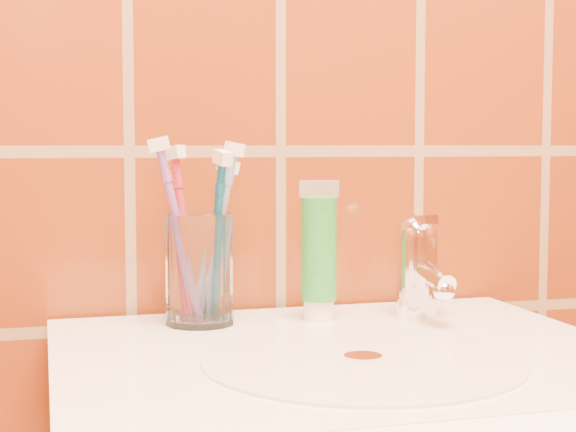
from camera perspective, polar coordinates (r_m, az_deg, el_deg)
name	(u,v)px	position (r m, az deg, el deg)	size (l,w,h in m)	color
glass_tumbler	(200,269)	(0.99, -5.71, -3.42)	(0.08, 0.08, 0.12)	white
toothpaste_tube	(319,255)	(1.00, 2.01, -2.54)	(0.04, 0.04, 0.16)	white
faucet	(418,263)	(1.03, 8.43, -3.01)	(0.05, 0.11, 0.12)	white
toothbrush_0	(180,233)	(0.97, -6.99, -1.13)	(0.07, 0.03, 0.21)	#79499C
toothbrush_1	(218,234)	(0.99, -4.57, -1.14)	(0.06, 0.03, 0.21)	#7593D0
toothbrush_2	(215,240)	(0.97, -4.71, -1.53)	(0.03, 0.06, 0.20)	navy
toothbrush_3	(212,241)	(1.01, -4.95, -1.62)	(0.07, 0.05, 0.19)	#759FD1
toothbrush_4	(184,236)	(0.98, -6.73, -1.31)	(0.04, 0.05, 0.20)	#AC2436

